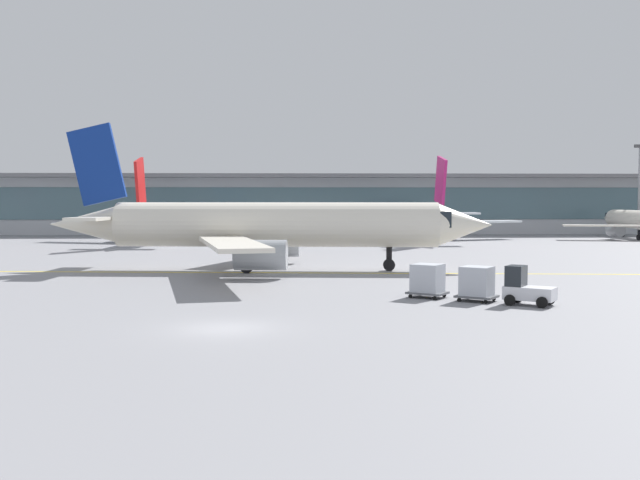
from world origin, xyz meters
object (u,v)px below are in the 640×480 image
baggage_tug (526,288)px  apron_light_mast_1 (639,186)px  taxiing_regional_jet (271,226)px  gate_airplane_2 (414,216)px  gate_airplane_1 (165,218)px  cargo_dolly_lead (477,282)px  cargo_dolly_trailing (428,279)px

baggage_tug → apron_light_mast_1: 83.90m
taxiing_regional_jet → gate_airplane_2: bearing=71.7°
gate_airplane_1 → cargo_dolly_lead: bearing=-152.0°
baggage_tug → cargo_dolly_trailing: (-4.71, 3.15, 0.16)m
gate_airplane_2 → cargo_dolly_trailing: bearing=166.3°
baggage_tug → cargo_dolly_lead: baggage_tug is taller
taxiing_regional_jet → apron_light_mast_1: apron_light_mast_1 is taller
gate_airplane_2 → baggage_tug: gate_airplane_2 is taller
gate_airplane_2 → taxiing_regional_jet: size_ratio=0.93×
cargo_dolly_lead → cargo_dolly_trailing: (-2.45, 1.64, 0.00)m
gate_airplane_2 → gate_airplane_1: bearing=91.9°
gate_airplane_2 → apron_light_mast_1: (36.40, 9.29, 4.39)m
taxiing_regional_jet → cargo_dolly_lead: bearing=-52.2°
baggage_tug → apron_light_mast_1: apron_light_mast_1 is taller
taxiing_regional_jet → baggage_tug: 24.52m
taxiing_regional_jet → baggage_tug: bearing=-49.7°
gate_airplane_2 → apron_light_mast_1: size_ratio=2.37×
gate_airplane_2 → apron_light_mast_1: bearing=-80.7°
taxiing_regional_jet → cargo_dolly_lead: 21.99m
cargo_dolly_lead → apron_light_mast_1: (43.16, 71.43, 6.63)m
taxiing_regional_jet → cargo_dolly_lead: taxiing_regional_jet is taller
gate_airplane_2 → baggage_tug: bearing=170.9°
gate_airplane_2 → taxiing_regional_jet: 47.61m
baggage_tug → cargo_dolly_trailing: baggage_tug is taller
baggage_tug → cargo_dolly_lead: size_ratio=1.12×
gate_airplane_2 → taxiing_regional_jet: bearing=151.9°
taxiing_regional_jet → gate_airplane_1: bearing=115.6°
gate_airplane_1 → apron_light_mast_1: bearing=-76.1°
cargo_dolly_lead → apron_light_mast_1: size_ratio=0.19×
apron_light_mast_1 → cargo_dolly_lead: bearing=-121.1°
gate_airplane_1 → apron_light_mast_1: (70.15, 13.41, 4.53)m
gate_airplane_2 → cargo_dolly_trailing: size_ratio=12.57×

